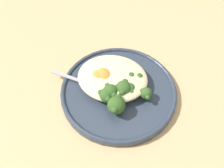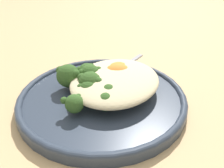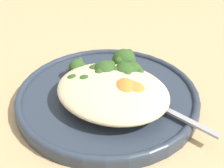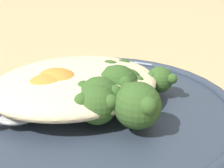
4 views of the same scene
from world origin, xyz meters
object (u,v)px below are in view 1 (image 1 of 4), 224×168
broccoli_stalk_2 (117,100)px  broccoli_stalk_5 (136,90)px  broccoli_stalk_1 (111,89)px  plate (119,90)px  quinoa_mound (112,77)px  broccoli_stalk_3 (122,88)px  broccoli_stalk_0 (108,92)px  broccoli_stalk_6 (127,78)px  sweet_potato_chunk_0 (100,78)px  sweet_potato_chunk_1 (104,77)px  spoon (80,81)px  broccoli_stalk_7 (133,79)px  broccoli_stalk_4 (126,86)px

broccoli_stalk_2 → broccoli_stalk_5: (0.04, 0.05, -0.01)m
broccoli_stalk_1 → broccoli_stalk_2: 0.04m
plate → quinoa_mound: quinoa_mound is taller
broccoli_stalk_2 → broccoli_stalk_3: broccoli_stalk_2 is taller
broccoli_stalk_0 → broccoli_stalk_6: broccoli_stalk_0 is taller
broccoli_stalk_2 → broccoli_stalk_5: broccoli_stalk_2 is taller
quinoa_mound → sweet_potato_chunk_0: 0.03m
quinoa_mound → broccoli_stalk_6: 0.04m
sweet_potato_chunk_1 → spoon: size_ratio=0.45×
broccoli_stalk_3 → broccoli_stalk_7: 0.05m
broccoli_stalk_6 → sweet_potato_chunk_1: sweet_potato_chunk_1 is taller
broccoli_stalk_7 → broccoli_stalk_5: bearing=-77.4°
broccoli_stalk_0 → broccoli_stalk_4: broccoli_stalk_0 is taller
broccoli_stalk_1 → sweet_potato_chunk_1: (-0.03, 0.03, 0.00)m
plate → broccoli_stalk_7: bearing=41.9°
broccoli_stalk_1 → broccoli_stalk_3: 0.03m
broccoli_stalk_4 → broccoli_stalk_2: bearing=-70.3°
broccoli_stalk_6 → spoon: broccoli_stalk_6 is taller
plate → broccoli_stalk_5: size_ratio=2.49×
broccoli_stalk_3 → spoon: bearing=-134.3°
broccoli_stalk_5 → broccoli_stalk_6: 0.04m
broccoli_stalk_6 → broccoli_stalk_3: bearing=-103.3°
broccoli_stalk_2 → broccoli_stalk_3: size_ratio=1.71×
broccoli_stalk_2 → broccoli_stalk_4: size_ratio=1.61×
broccoli_stalk_1 → broccoli_stalk_5: 0.06m
broccoli_stalk_0 → broccoli_stalk_7: size_ratio=1.19×
quinoa_mound → broccoli_stalk_5: quinoa_mound is taller
sweet_potato_chunk_1 → sweet_potato_chunk_0: bearing=-156.4°
broccoli_stalk_7 → sweet_potato_chunk_0: (-0.08, -0.02, 0.01)m
broccoli_stalk_4 → sweet_potato_chunk_1: size_ratio=1.47×
broccoli_stalk_4 → broccoli_stalk_7: 0.03m
sweet_potato_chunk_1 → broccoli_stalk_1: bearing=-49.2°
plate → broccoli_stalk_2: bearing=-81.3°
quinoa_mound → broccoli_stalk_0: bearing=-88.5°
broccoli_stalk_2 → broccoli_stalk_5: size_ratio=1.07×
broccoli_stalk_0 → broccoli_stalk_3: broccoli_stalk_3 is taller
plate → broccoli_stalk_5: broccoli_stalk_5 is taller
broccoli_stalk_1 → broccoli_stalk_2: size_ratio=0.79×
broccoli_stalk_3 → broccoli_stalk_0: bearing=-99.1°
broccoli_stalk_3 → broccoli_stalk_4: 0.01m
broccoli_stalk_0 → sweet_potato_chunk_0: bearing=-136.8°
broccoli_stalk_7 → spoon: (-0.13, -0.03, -0.01)m
broccoli_stalk_7 → broccoli_stalk_4: bearing=-121.8°
spoon → sweet_potato_chunk_1: bearing=-156.5°
spoon → quinoa_mound: bearing=-156.5°
quinoa_mound → broccoli_stalk_3: bearing=-40.3°
broccoli_stalk_2 → broccoli_stalk_4: broccoli_stalk_2 is taller
spoon → plate: bearing=-168.3°
broccoli_stalk_2 → sweet_potato_chunk_1: (-0.05, 0.06, 0.00)m
broccoli_stalk_2 → broccoli_stalk_6: 0.07m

